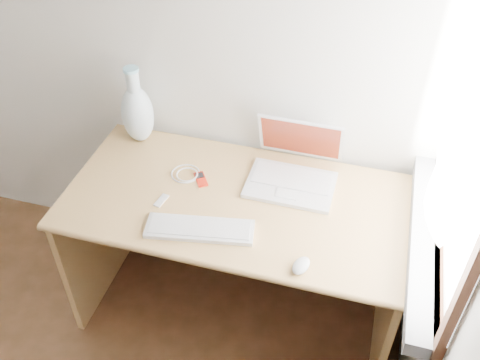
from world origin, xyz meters
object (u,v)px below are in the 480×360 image
(desk, at_px, (241,221))
(vase, at_px, (137,112))
(external_keyboard, at_px, (200,229))
(laptop, at_px, (293,169))

(desk, height_order, vase, vase)
(desk, distance_m, external_keyboard, 0.38)
(laptop, height_order, vase, vase)
(external_keyboard, height_order, vase, vase)
(laptop, xyz_separation_m, external_keyboard, (-0.28, -0.39, -0.05))
(desk, distance_m, vase, 0.67)
(vase, bearing_deg, laptop, -6.74)
(desk, distance_m, laptop, 0.35)
(laptop, height_order, external_keyboard, laptop)
(desk, height_order, external_keyboard, external_keyboard)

